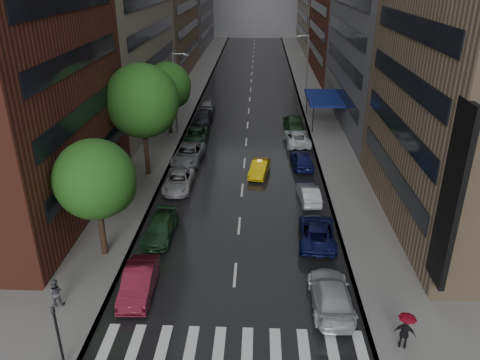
{
  "coord_description": "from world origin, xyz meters",
  "views": [
    {
      "loc": [
        1.25,
        -19.61,
        17.1
      ],
      "look_at": [
        0.0,
        11.45,
        3.0
      ],
      "focal_mm": 35.0,
      "sensor_mm": 36.0,
      "label": 1
    }
  ],
  "objects": [
    {
      "name": "ground",
      "position": [
        0.0,
        0.0,
        0.0
      ],
      "size": [
        220.0,
        220.0,
        0.0
      ],
      "primitive_type": "plane",
      "color": "gray",
      "rests_on": "ground"
    },
    {
      "name": "road",
      "position": [
        0.0,
        50.0,
        0.01
      ],
      "size": [
        14.0,
        140.0,
        0.01
      ],
      "primitive_type": "cube",
      "color": "black",
      "rests_on": "ground"
    },
    {
      "name": "sidewalk_left",
      "position": [
        -9.0,
        50.0,
        0.07
      ],
      "size": [
        4.0,
        140.0,
        0.15
      ],
      "primitive_type": "cube",
      "color": "gray",
      "rests_on": "ground"
    },
    {
      "name": "sidewalk_right",
      "position": [
        9.0,
        50.0,
        0.07
      ],
      "size": [
        4.0,
        140.0,
        0.15
      ],
      "primitive_type": "cube",
      "color": "gray",
      "rests_on": "ground"
    },
    {
      "name": "crosswalk",
      "position": [
        0.2,
        -2.0,
        0.01
      ],
      "size": [
        13.15,
        2.8,
        0.01
      ],
      "color": "silver",
      "rests_on": "ground"
    },
    {
      "name": "tree_near",
      "position": [
        -8.6,
        5.86,
        5.42
      ],
      "size": [
        4.97,
        4.97,
        7.92
      ],
      "color": "#382619",
      "rests_on": "ground"
    },
    {
      "name": "tree_mid",
      "position": [
        -8.6,
        18.8,
        6.86
      ],
      "size": [
        6.29,
        6.29,
        10.02
      ],
      "color": "#382619",
      "rests_on": "ground"
    },
    {
      "name": "tree_far",
      "position": [
        -8.6,
        30.3,
        5.51
      ],
      "size": [
        5.06,
        5.06,
        8.06
      ],
      "color": "#382619",
      "rests_on": "ground"
    },
    {
      "name": "taxi",
      "position": [
        1.44,
        19.27,
        0.66
      ],
      "size": [
        2.09,
        4.21,
        1.33
      ],
      "primitive_type": "imported",
      "rotation": [
        0.0,
        0.0,
        -0.18
      ],
      "color": "#E3B50B",
      "rests_on": "ground"
    },
    {
      "name": "parked_cars_left",
      "position": [
        -5.4,
        22.48,
        0.75
      ],
      "size": [
        3.13,
        41.91,
        1.6
      ],
      "color": "maroon",
      "rests_on": "ground"
    },
    {
      "name": "parked_cars_right",
      "position": [
        5.4,
        17.97,
        0.75
      ],
      "size": [
        2.82,
        37.12,
        1.57
      ],
      "color": "#B2B9BC",
      "rests_on": "ground"
    },
    {
      "name": "ped_black_umbrella",
      "position": [
        -9.66,
        0.64,
        1.39
      ],
      "size": [
        0.96,
        0.98,
        2.09
      ],
      "color": "#49484D",
      "rests_on": "sidewalk_left"
    },
    {
      "name": "ped_red_umbrella",
      "position": [
        8.51,
        -1.8,
        1.33
      ],
      "size": [
        1.08,
        0.82,
        2.01
      ],
      "color": "black",
      "rests_on": "sidewalk_right"
    },
    {
      "name": "traffic_light",
      "position": [
        -7.6,
        -3.66,
        2.23
      ],
      "size": [
        0.18,
        0.15,
        3.45
      ],
      "color": "black",
      "rests_on": "sidewalk_left"
    },
    {
      "name": "street_lamp_left",
      "position": [
        -7.72,
        30.0,
        4.89
      ],
      "size": [
        1.74,
        0.22,
        9.0
      ],
      "color": "gray",
      "rests_on": "sidewalk_left"
    },
    {
      "name": "street_lamp_right",
      "position": [
        7.72,
        45.0,
        4.89
      ],
      "size": [
        1.74,
        0.22,
        9.0
      ],
      "color": "gray",
      "rests_on": "sidewalk_right"
    },
    {
      "name": "awning",
      "position": [
        8.98,
        35.0,
        3.13
      ],
      "size": [
        4.0,
        8.0,
        3.12
      ],
      "color": "navy",
      "rests_on": "sidewalk_right"
    }
  ]
}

